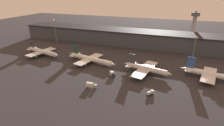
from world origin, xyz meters
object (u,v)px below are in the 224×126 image
at_px(airplane_2, 146,69).
at_px(control_tower, 194,24).
at_px(service_vehicle_1, 112,74).
at_px(service_vehicle_2, 150,93).
at_px(airplane_0, 42,52).
at_px(airplane_3, 211,75).
at_px(airplane_1, 91,59).
at_px(service_vehicle_0, 91,85).

height_order(airplane_2, control_tower, control_tower).
distance_m(service_vehicle_1, service_vehicle_2, 33.42).
bearing_deg(service_vehicle_1, airplane_0, -148.13).
bearing_deg(service_vehicle_2, airplane_3, -8.91).
distance_m(airplane_3, control_tower, 95.99).
bearing_deg(airplane_1, service_vehicle_1, -21.85).
xyz_separation_m(airplane_1, control_tower, (84.51, 95.07, 18.87)).
bearing_deg(service_vehicle_2, airplane_1, 97.13).
xyz_separation_m(airplane_2, control_tower, (36.06, 99.53, 18.72)).
relative_size(airplane_0, service_vehicle_1, 8.78).
xyz_separation_m(airplane_3, service_vehicle_0, (-73.76, -38.81, -1.61)).
distance_m(service_vehicle_2, control_tower, 133.12).
distance_m(airplane_1, service_vehicle_1, 31.76).
xyz_separation_m(airplane_1, service_vehicle_0, (18.96, -37.50, -1.56)).
height_order(service_vehicle_0, service_vehicle_2, service_vehicle_0).
xyz_separation_m(airplane_3, service_vehicle_2, (-36.83, -34.57, -1.94)).
relative_size(airplane_3, service_vehicle_1, 8.59).
height_order(airplane_0, service_vehicle_1, airplane_0).
height_order(airplane_1, service_vehicle_0, airplane_1).
bearing_deg(airplane_0, airplane_1, 10.96).
distance_m(airplane_1, airplane_2, 48.65).
bearing_deg(control_tower, service_vehicle_0, -116.31).
bearing_deg(airplane_2, airplane_0, -170.99).
xyz_separation_m(service_vehicle_1, control_tower, (58.22, 112.83, 20.42)).
height_order(airplane_1, control_tower, control_tower).
height_order(service_vehicle_1, service_vehicle_2, service_vehicle_1).
distance_m(airplane_0, service_vehicle_0, 80.60).
relative_size(service_vehicle_1, service_vehicle_2, 1.01).
height_order(airplane_2, service_vehicle_1, airplane_2).
bearing_deg(service_vehicle_0, control_tower, 62.48).
bearing_deg(service_vehicle_0, service_vehicle_2, 5.33).
height_order(airplane_0, airplane_2, airplane_2).
height_order(airplane_3, service_vehicle_2, airplane_3).
relative_size(airplane_3, control_tower, 1.11).
xyz_separation_m(airplane_0, airplane_1, (51.77, -1.10, -0.19)).
relative_size(airplane_0, airplane_3, 1.02).
bearing_deg(airplane_1, airplane_0, -169.04).
bearing_deg(service_vehicle_1, airplane_3, 61.46).
bearing_deg(airplane_0, airplane_2, 9.01).
bearing_deg(service_vehicle_0, airplane_0, 150.17).
relative_size(airplane_1, service_vehicle_2, 9.96).
distance_m(airplane_2, control_tower, 107.50).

